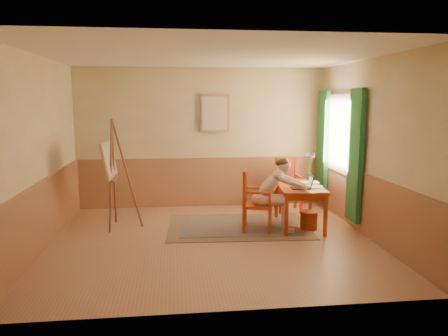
{
  "coord_description": "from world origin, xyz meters",
  "views": [
    {
      "loc": [
        -0.54,
        -6.31,
        2.15
      ],
      "look_at": [
        0.25,
        0.55,
        1.05
      ],
      "focal_mm": 34.06,
      "sensor_mm": 36.0,
      "label": 1
    }
  ],
  "objects": [
    {
      "name": "laptop",
      "position": [
        1.54,
        0.33,
        0.76
      ],
      "size": [
        0.37,
        0.24,
        0.21
      ],
      "color": "#1E2338",
      "rests_on": "table"
    },
    {
      "name": "wall_portrait",
      "position": [
        0.25,
        2.2,
        1.9
      ],
      "size": [
        0.6,
        0.05,
        0.76
      ],
      "color": "#AA7C5F",
      "rests_on": "room"
    },
    {
      "name": "chair_left",
      "position": [
        0.74,
        0.43,
        0.51
      ],
      "size": [
        0.56,
        0.54,
        1.02
      ],
      "color": "red",
      "rests_on": "room"
    },
    {
      "name": "wastebasket",
      "position": [
        1.67,
        0.4,
        0.16
      ],
      "size": [
        0.34,
        0.34,
        0.31
      ],
      "primitive_type": "cylinder",
      "rotation": [
        0.0,
        0.0,
        -0.2
      ],
      "color": "#BD3F15",
      "rests_on": "room"
    },
    {
      "name": "papers",
      "position": [
        1.66,
        0.61,
        0.72
      ],
      "size": [
        0.78,
        1.29,
        0.0
      ],
      "color": "white",
      "rests_on": "table"
    },
    {
      "name": "vase",
      "position": [
        1.87,
        1.06,
        0.95
      ],
      "size": [
        0.24,
        0.24,
        0.5
      ],
      "color": "#3F724C",
      "rests_on": "table"
    },
    {
      "name": "wainscot",
      "position": [
        0.0,
        0.8,
        0.5
      ],
      "size": [
        5.0,
        4.5,
        1.0
      ],
      "color": "tan",
      "rests_on": "room"
    },
    {
      "name": "table",
      "position": [
        1.55,
        0.57,
        0.63
      ],
      "size": [
        0.83,
        1.26,
        0.72
      ],
      "color": "red",
      "rests_on": "room"
    },
    {
      "name": "rug",
      "position": [
        0.52,
        0.67,
        0.01
      ],
      "size": [
        2.48,
        1.73,
        0.02
      ],
      "color": "#8C7251",
      "rests_on": "room"
    },
    {
      "name": "chair_back",
      "position": [
        1.64,
        1.67,
        0.51
      ],
      "size": [
        0.46,
        0.48,
        1.03
      ],
      "color": "red",
      "rests_on": "room"
    },
    {
      "name": "figure",
      "position": [
        1.06,
        0.37,
        0.68
      ],
      "size": [
        0.94,
        0.5,
        1.23
      ],
      "color": "beige",
      "rests_on": "room"
    },
    {
      "name": "window",
      "position": [
        2.42,
        1.1,
        1.35
      ],
      "size": [
        0.12,
        2.01,
        2.2
      ],
      "color": "white",
      "rests_on": "room"
    },
    {
      "name": "easel",
      "position": [
        -1.62,
        0.9,
        1.1
      ],
      "size": [
        0.63,
        0.82,
        1.86
      ],
      "color": "brown",
      "rests_on": "room"
    },
    {
      "name": "room",
      "position": [
        0.0,
        0.0,
        1.4
      ],
      "size": [
        5.04,
        4.54,
        2.84
      ],
      "color": "tan",
      "rests_on": "ground"
    }
  ]
}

